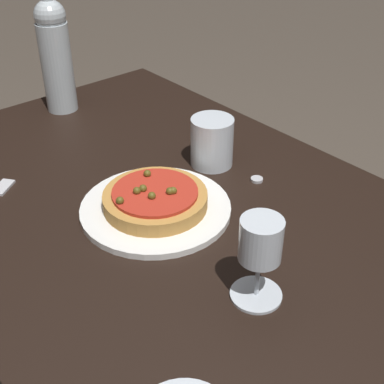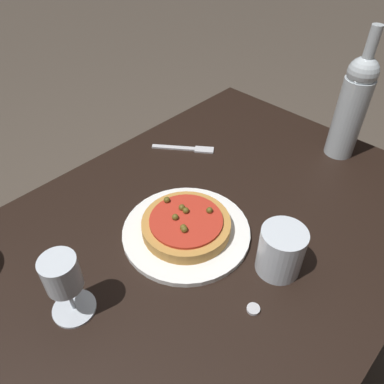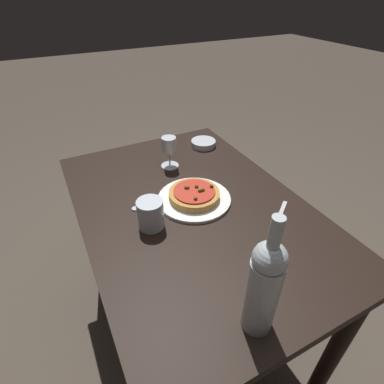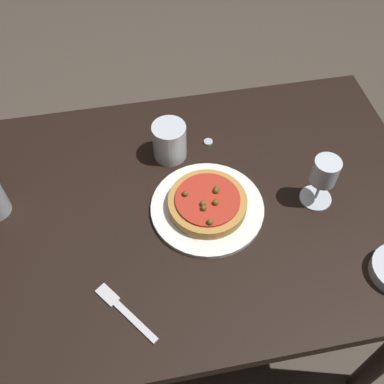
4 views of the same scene
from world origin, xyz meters
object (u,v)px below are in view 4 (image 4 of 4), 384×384
(dining_table, at_px, (195,229))
(pizza, at_px, (207,203))
(dinner_plate, at_px, (207,208))
(water_cup, at_px, (169,141))
(wine_glass, at_px, (324,175))
(bottle_cap, at_px, (208,142))
(fork, at_px, (123,310))

(dining_table, relative_size, pizza, 6.11)
(dinner_plate, bearing_deg, dining_table, 140.89)
(dinner_plate, height_order, water_cup, water_cup)
(pizza, bearing_deg, water_cup, 107.33)
(wine_glass, distance_m, bottle_cap, 0.33)
(dining_table, xyz_separation_m, wine_glass, (0.29, -0.04, 0.21))
(wine_glass, relative_size, bottle_cap, 5.73)
(dinner_plate, bearing_deg, fork, -136.07)
(dinner_plate, height_order, pizza, pizza)
(dinner_plate, relative_size, water_cup, 2.69)
(wine_glass, bearing_deg, fork, -158.11)
(pizza, height_order, fork, pizza)
(dining_table, distance_m, bottle_cap, 0.24)
(wine_glass, distance_m, fork, 0.54)
(water_cup, relative_size, bottle_cap, 4.21)
(dining_table, bearing_deg, pizza, -39.43)
(dining_table, bearing_deg, water_cup, 101.41)
(dinner_plate, bearing_deg, water_cup, 107.36)
(water_cup, bearing_deg, fork, -111.97)
(dining_table, bearing_deg, fork, -130.04)
(fork, bearing_deg, pizza, -82.89)
(wine_glass, distance_m, water_cup, 0.39)
(water_cup, height_order, fork, water_cup)
(wine_glass, height_order, fork, wine_glass)
(pizza, relative_size, bottle_cap, 7.79)
(wine_glass, bearing_deg, water_cup, 147.30)
(bottle_cap, bearing_deg, dinner_plate, -102.64)
(wine_glass, xyz_separation_m, bottle_cap, (-0.22, 0.23, -0.09))
(wine_glass, xyz_separation_m, fork, (-0.49, -0.20, -0.09))
(dining_table, height_order, wine_glass, wine_glass)
(dinner_plate, relative_size, fork, 1.82)
(dinner_plate, relative_size, wine_glass, 1.97)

